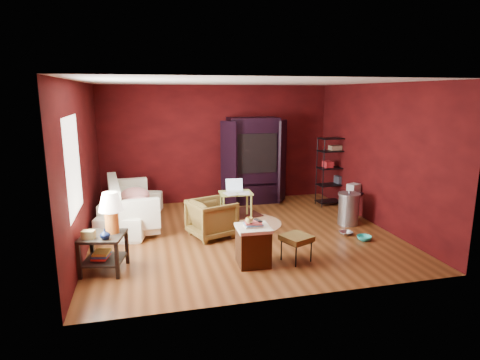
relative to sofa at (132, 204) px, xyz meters
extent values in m
cube|color=brown|center=(2.03, -1.04, -0.44)|extent=(5.50, 5.00, 0.02)
cube|color=white|center=(2.03, -1.04, 2.38)|extent=(5.50, 5.00, 0.02)
cube|color=#460A0B|center=(2.03, 1.47, 0.97)|extent=(5.50, 0.02, 2.80)
cube|color=#460A0B|center=(2.03, -3.55, 0.97)|extent=(5.50, 0.02, 2.80)
cube|color=#460A0B|center=(-0.73, -1.04, 0.97)|extent=(0.02, 5.00, 2.80)
cube|color=#460A0B|center=(4.79, -1.04, 0.97)|extent=(0.02, 5.00, 2.80)
cube|color=white|center=(-0.70, -2.04, 1.17)|extent=(0.02, 1.20, 1.40)
imported|color=white|center=(0.00, 0.00, 0.00)|extent=(1.11, 2.28, 0.86)
imported|color=black|center=(1.45, -1.04, -0.04)|extent=(0.90, 0.93, 0.77)
imported|color=silver|center=(3.91, -1.56, -0.31)|extent=(0.25, 0.08, 0.24)
imported|color=#29C0B8|center=(4.09, -1.90, -0.30)|extent=(0.27, 0.15, 0.26)
imported|color=#0C173C|center=(-0.31, -2.32, 0.21)|extent=(0.15, 0.15, 0.15)
imported|color=#DBCA6B|center=(1.78, -2.46, 0.31)|extent=(0.11, 0.09, 0.11)
cube|color=black|center=(-0.37, -2.12, 0.12)|extent=(0.72, 0.72, 0.04)
cube|color=black|center=(-0.37, -2.12, -0.25)|extent=(0.67, 0.67, 0.03)
cube|color=black|center=(-0.69, -2.33, -0.15)|extent=(0.06, 0.06, 0.56)
cube|color=black|center=(-0.16, -2.45, -0.15)|extent=(0.06, 0.06, 0.56)
cube|color=black|center=(-0.57, -1.80, -0.15)|extent=(0.06, 0.06, 0.56)
cube|color=black|center=(-0.05, -1.92, -0.15)|extent=(0.06, 0.06, 0.56)
cylinder|color=orange|center=(-0.23, -2.05, 0.31)|extent=(0.24, 0.24, 0.34)
cone|color=#F2E5C6|center=(-0.23, -2.05, 0.62)|extent=(0.43, 0.43, 0.28)
cube|color=#9C9155|center=(-0.55, -2.24, 0.20)|extent=(0.20, 0.16, 0.12)
cube|color=#E34138|center=(-0.42, -2.11, -0.20)|extent=(0.28, 0.32, 0.03)
cube|color=#3886E3|center=(-0.41, -2.12, -0.17)|extent=(0.28, 0.32, 0.03)
cube|color=#FFEA54|center=(-0.40, -2.12, -0.13)|extent=(0.28, 0.32, 0.03)
cube|color=white|center=(0.02, -0.03, -0.15)|extent=(0.98, 1.95, 0.40)
cube|color=white|center=(-0.32, -0.07, 0.12)|extent=(0.37, 1.89, 0.79)
cube|color=white|center=(0.12, -0.97, 0.07)|extent=(0.80, 0.26, 0.54)
cube|color=white|center=(-0.07, 0.90, 0.07)|extent=(0.80, 0.26, 0.54)
ellipsoid|color=red|center=(0.13, -0.57, 0.16)|extent=(0.56, 0.56, 0.28)
ellipsoid|color=red|center=(0.07, -0.03, 0.18)|extent=(0.63, 0.63, 0.32)
ellipsoid|color=white|center=(0.02, 0.46, 0.14)|extent=(0.52, 0.52, 0.26)
cube|color=#41210F|center=(1.85, -2.42, -0.15)|extent=(0.49, 0.49, 0.57)
cube|color=white|center=(1.85, -2.42, 0.16)|extent=(0.52, 0.52, 0.05)
cube|color=beige|center=(1.85, -2.42, 0.20)|extent=(0.28, 0.22, 0.02)
cube|color=#4B7BAF|center=(1.85, -2.42, 0.22)|extent=(0.28, 0.22, 0.02)
cube|color=#C84D4B|center=(1.85, -2.42, 0.25)|extent=(0.27, 0.22, 0.02)
cube|color=black|center=(1.94, -2.40, 0.27)|extent=(0.10, 0.18, 0.02)
cube|color=black|center=(2.55, -2.46, -0.05)|extent=(0.54, 0.54, 0.08)
cube|color=black|center=(2.55, -2.46, -0.10)|extent=(0.49, 0.49, 0.02)
cylinder|color=black|center=(2.46, -2.67, -0.26)|extent=(0.03, 0.03, 0.34)
cylinder|color=black|center=(2.77, -2.55, -0.26)|extent=(0.03, 0.03, 0.34)
cylinder|color=black|center=(2.33, -2.37, -0.26)|extent=(0.03, 0.03, 0.34)
cylinder|color=black|center=(2.64, -2.24, -0.26)|extent=(0.03, 0.03, 0.34)
cylinder|color=beige|center=(2.25, -0.47, -0.42)|extent=(1.61, 1.61, 0.01)
cube|color=#4B1914|center=(2.04, 0.14, -0.41)|extent=(1.41, 1.09, 0.01)
cube|color=#D7EA6B|center=(2.12, -0.10, 0.13)|extent=(0.68, 0.49, 0.03)
cylinder|color=#D7EA6B|center=(1.82, -0.28, -0.15)|extent=(0.04, 0.04, 0.56)
cylinder|color=#D7EA6B|center=(2.40, -0.30, -0.15)|extent=(0.04, 0.04, 0.56)
cylinder|color=#D7EA6B|center=(1.83, 0.10, -0.15)|extent=(0.04, 0.04, 0.56)
cylinder|color=#D7EA6B|center=(2.41, 0.08, -0.15)|extent=(0.04, 0.04, 0.56)
cube|color=white|center=(2.12, -0.07, 0.16)|extent=(0.36, 0.26, 0.02)
cube|color=silver|center=(2.12, 0.05, 0.28)|extent=(0.36, 0.09, 0.24)
cube|color=white|center=(1.98, -0.21, 0.15)|extent=(0.29, 0.37, 0.00)
cube|color=white|center=(2.27, -0.21, 0.15)|extent=(0.30, 0.38, 0.00)
cube|color=black|center=(2.83, 1.15, 0.60)|extent=(1.19, 0.66, 2.05)
cube|color=black|center=(2.83, 1.04, 0.81)|extent=(0.97, 0.49, 0.92)
cube|color=black|center=(2.18, 0.85, 0.60)|extent=(0.32, 0.43, 1.94)
cube|color=black|center=(3.47, 0.84, 0.60)|extent=(0.33, 0.43, 1.94)
cube|color=#2C2F31|center=(2.83, 1.09, 0.70)|extent=(0.67, 0.54, 0.56)
cube|color=black|center=(2.83, 0.82, 0.70)|extent=(0.54, 0.02, 0.43)
cube|color=black|center=(2.83, 1.09, 0.06)|extent=(0.97, 0.55, 0.05)
cylinder|color=black|center=(4.26, 0.25, 0.37)|extent=(0.02, 0.02, 1.60)
cylinder|color=black|center=(5.01, 0.30, 0.37)|extent=(0.02, 0.02, 1.60)
cylinder|color=black|center=(4.24, 0.57, 0.37)|extent=(0.02, 0.02, 1.60)
cylinder|color=black|center=(4.99, 0.62, 0.37)|extent=(0.02, 0.02, 1.60)
cube|color=black|center=(4.62, 0.44, -0.34)|extent=(0.81, 0.39, 0.02)
cube|color=black|center=(4.62, 0.44, 0.06)|extent=(0.81, 0.39, 0.02)
cube|color=black|center=(4.62, 0.44, 0.46)|extent=(0.81, 0.39, 0.02)
cube|color=black|center=(4.62, 0.44, 0.86)|extent=(0.81, 0.39, 0.02)
cube|color=black|center=(4.62, 0.44, 1.16)|extent=(0.81, 0.39, 0.02)
cube|color=maroon|center=(4.45, 0.42, 0.55)|extent=(0.19, 0.23, 0.14)
cube|color=#32333F|center=(4.80, 0.45, 0.17)|extent=(0.24, 0.24, 0.18)
cube|color=#7E634B|center=(4.62, 0.44, 0.94)|extent=(0.28, 0.20, 0.11)
cube|color=black|center=(4.61, -0.52, 0.09)|extent=(0.47, 0.47, 0.04)
cube|color=black|center=(4.53, -0.72, -0.17)|extent=(0.05, 0.05, 0.52)
cube|color=black|center=(4.81, -0.60, -0.17)|extent=(0.05, 0.05, 0.52)
cube|color=black|center=(4.41, -0.45, -0.17)|extent=(0.05, 0.05, 0.52)
cube|color=black|center=(4.69, -0.32, -0.17)|extent=(0.05, 0.05, 0.52)
cube|color=#BBBBBF|center=(4.61, -0.52, 0.20)|extent=(0.31, 0.28, 0.18)
cylinder|color=#A3A4AB|center=(4.24, -1.00, -0.12)|extent=(0.52, 0.52, 0.61)
cylinder|color=#A3A4AB|center=(4.24, -1.00, 0.20)|extent=(0.57, 0.57, 0.04)
sphere|color=#A3A4AB|center=(4.24, -1.00, 0.24)|extent=(0.08, 0.08, 0.06)
camera|label=1|loc=(0.27, -8.03, 2.18)|focal=30.00mm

